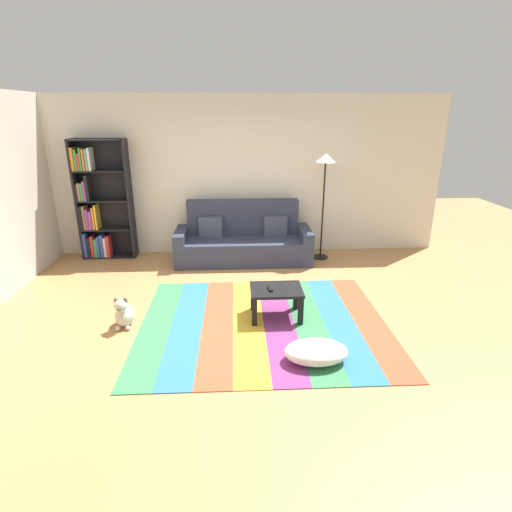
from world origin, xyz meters
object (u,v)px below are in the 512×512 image
standing_lamp (325,172)px  tv_remote (270,289)px  pouf (316,352)px  couch (243,241)px  dog (124,314)px  coffee_table (276,294)px  bookshelf (98,204)px

standing_lamp → tv_remote: size_ratio=11.87×
pouf → couch: bearing=102.3°
dog → pouf: bearing=-21.7°
dog → tv_remote: bearing=3.3°
coffee_table → tv_remote: 0.12m
pouf → dog: 2.29m
couch → coffee_table: couch is taller
couch → bookshelf: bookshelf is taller
coffee_table → standing_lamp: standing_lamp is taller
couch → coffee_table: (0.35, -2.10, -0.02)m
pouf → standing_lamp: bearing=77.6°
bookshelf → pouf: 4.65m
pouf → tv_remote: tv_remote is taller
couch → dog: bearing=-123.3°
coffee_table → dog: bearing=-176.1°
coffee_table → tv_remote: size_ratio=4.19×
bookshelf → dog: bookshelf is taller
bookshelf → pouf: bookshelf is taller
bookshelf → tv_remote: (2.72, -2.41, -0.54)m
standing_lamp → coffee_table: bearing=-114.9°
coffee_table → standing_lamp: bearing=65.1°
couch → standing_lamp: 1.77m
bookshelf → tv_remote: 3.67m
bookshelf → coffee_table: bookshelf is taller
dog → standing_lamp: 3.84m
dog → standing_lamp: (2.81, 2.26, 1.33)m
couch → dog: size_ratio=5.69×
bookshelf → tv_remote: bookshelf is taller
couch → pouf: bearing=-77.7°
couch → tv_remote: bearing=-82.7°
couch → tv_remote: (0.27, -2.12, 0.06)m
coffee_table → pouf: coffee_table is taller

